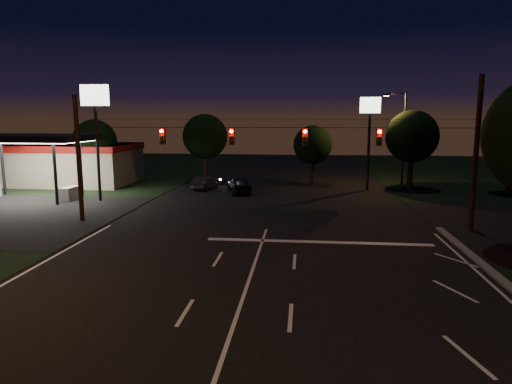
# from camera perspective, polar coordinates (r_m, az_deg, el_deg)

# --- Properties ---
(ground) EXTENTS (140.00, 140.00, 0.00)m
(ground) POSITION_cam_1_polar(r_m,az_deg,el_deg) (14.18, -3.60, -18.38)
(ground) COLOR black
(ground) RESTS_ON ground
(stop_bar) EXTENTS (12.00, 0.50, 0.01)m
(stop_bar) POSITION_cam_1_polar(r_m,az_deg,el_deg) (24.78, 7.79, -6.20)
(stop_bar) COLOR silver
(stop_bar) RESTS_ON ground
(utility_pole_right) EXTENTS (0.30, 0.30, 9.00)m
(utility_pole_right) POSITION_cam_1_polar(r_m,az_deg,el_deg) (29.83, 25.19, -4.37)
(utility_pole_right) COLOR black
(utility_pole_right) RESTS_ON ground
(utility_pole_left) EXTENTS (0.28, 0.28, 8.00)m
(utility_pole_left) POSITION_cam_1_polar(r_m,az_deg,el_deg) (31.52, -20.87, -3.40)
(utility_pole_left) COLOR black
(utility_pole_left) RESTS_ON ground
(signal_span) EXTENTS (24.00, 0.40, 1.56)m
(signal_span) POSITION_cam_1_polar(r_m,az_deg,el_deg) (27.45, 1.52, 7.02)
(signal_span) COLOR black
(signal_span) RESTS_ON ground
(gas_station) EXTENTS (14.20, 16.10, 5.25)m
(gas_station) POSITION_cam_1_polar(r_m,az_deg,el_deg) (49.23, -23.27, 3.62)
(gas_station) COLOR gray
(gas_station) RESTS_ON ground
(pole_sign_left_near) EXTENTS (2.20, 0.30, 9.10)m
(pole_sign_left_near) POSITION_cam_1_polar(r_m,az_deg,el_deg) (37.99, -19.42, 9.35)
(pole_sign_left_near) COLOR black
(pole_sign_left_near) RESTS_ON ground
(pole_sign_right) EXTENTS (1.80, 0.30, 8.40)m
(pole_sign_right) POSITION_cam_1_polar(r_m,az_deg,el_deg) (42.78, 14.02, 8.53)
(pole_sign_right) COLOR black
(pole_sign_right) RESTS_ON ground
(street_light_right_far) EXTENTS (2.20, 0.35, 9.00)m
(street_light_right_far) POSITION_cam_1_polar(r_m,az_deg,el_deg) (45.32, 17.71, 7.14)
(street_light_right_far) COLOR black
(street_light_right_far) RESTS_ON ground
(tree_far_a) EXTENTS (4.20, 4.20, 6.42)m
(tree_far_a) POSITION_cam_1_polar(r_m,az_deg,el_deg) (47.08, -19.43, 5.91)
(tree_far_a) COLOR black
(tree_far_a) RESTS_ON ground
(tree_far_b) EXTENTS (4.60, 4.60, 6.98)m
(tree_far_b) POSITION_cam_1_polar(r_m,az_deg,el_deg) (47.64, -6.32, 6.84)
(tree_far_b) COLOR black
(tree_far_b) RESTS_ON ground
(tree_far_c) EXTENTS (3.80, 3.80, 5.86)m
(tree_far_c) POSITION_cam_1_polar(r_m,az_deg,el_deg) (45.57, 7.12, 5.82)
(tree_far_c) COLOR black
(tree_far_c) RESTS_ON ground
(tree_far_d) EXTENTS (4.80, 4.80, 7.30)m
(tree_far_d) POSITION_cam_1_polar(r_m,az_deg,el_deg) (44.65, 18.90, 6.52)
(tree_far_d) COLOR black
(tree_far_d) RESTS_ON ground
(tree_far_e) EXTENTS (4.00, 4.00, 6.18)m
(tree_far_e) POSITION_cam_1_polar(r_m,az_deg,el_deg) (45.24, 29.38, 4.95)
(tree_far_e) COLOR black
(tree_far_e) RESTS_ON ground
(car_oncoming_a) EXTENTS (2.93, 4.62, 1.46)m
(car_oncoming_a) POSITION_cam_1_polar(r_m,az_deg,el_deg) (40.26, -2.10, 0.90)
(car_oncoming_a) COLOR black
(car_oncoming_a) RESTS_ON ground
(car_oncoming_b) EXTENTS (2.15, 3.95, 1.23)m
(car_oncoming_b) POSITION_cam_1_polar(r_m,az_deg,el_deg) (42.58, -6.31, 1.16)
(car_oncoming_b) COLOR black
(car_oncoming_b) RESTS_ON ground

